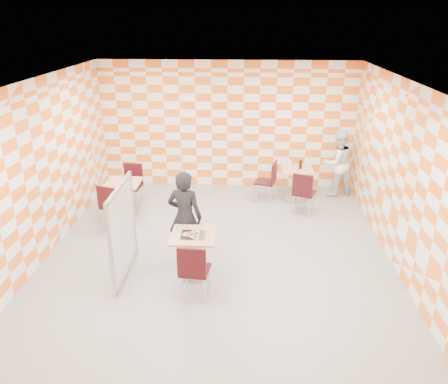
# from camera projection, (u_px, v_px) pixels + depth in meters

# --- Properties ---
(room_shell) EXTENTS (7.00, 7.00, 7.00)m
(room_shell) POSITION_uv_depth(u_px,v_px,m) (219.00, 166.00, 7.60)
(room_shell) COLOR gray
(room_shell) RESTS_ON ground
(main_table) EXTENTS (0.70, 0.70, 0.75)m
(main_table) POSITION_uv_depth(u_px,v_px,m) (194.00, 248.00, 6.92)
(main_table) COLOR tan
(main_table) RESTS_ON ground
(second_table) EXTENTS (0.70, 0.70, 0.75)m
(second_table) POSITION_uv_depth(u_px,v_px,m) (296.00, 179.00, 9.83)
(second_table) COLOR tan
(second_table) RESTS_ON ground
(empty_table) EXTENTS (0.70, 0.70, 0.75)m
(empty_table) POSITION_uv_depth(u_px,v_px,m) (124.00, 193.00, 9.05)
(empty_table) COLOR tan
(empty_table) RESTS_ON ground
(chair_main_front) EXTENTS (0.46, 0.47, 0.92)m
(chair_main_front) POSITION_uv_depth(u_px,v_px,m) (194.00, 268.00, 6.31)
(chair_main_front) COLOR black
(chair_main_front) RESTS_ON ground
(chair_second_front) EXTENTS (0.55, 0.56, 0.92)m
(chair_second_front) POSITION_uv_depth(u_px,v_px,m) (303.00, 190.00, 9.09)
(chair_second_front) COLOR black
(chair_second_front) RESTS_ON ground
(chair_second_side) EXTENTS (0.52, 0.52, 0.92)m
(chair_second_side) POSITION_uv_depth(u_px,v_px,m) (269.00, 178.00, 9.75)
(chair_second_side) COLOR black
(chair_second_side) RESTS_ON ground
(chair_empty_near) EXTENTS (0.54, 0.54, 0.92)m
(chair_empty_near) POSITION_uv_depth(u_px,v_px,m) (111.00, 203.00, 8.47)
(chair_empty_near) COLOR black
(chair_empty_near) RESTS_ON ground
(chair_empty_far) EXTENTS (0.46, 0.47, 0.92)m
(chair_empty_far) POSITION_uv_depth(u_px,v_px,m) (132.00, 181.00, 9.58)
(chair_empty_far) COLOR black
(chair_empty_far) RESTS_ON ground
(partition) EXTENTS (0.08, 1.38, 1.55)m
(partition) POSITION_uv_depth(u_px,v_px,m) (123.00, 231.00, 6.87)
(partition) COLOR white
(partition) RESTS_ON ground
(man_dark) EXTENTS (0.66, 0.50, 1.62)m
(man_dark) POSITION_uv_depth(u_px,v_px,m) (185.00, 217.00, 7.28)
(man_dark) COLOR black
(man_dark) RESTS_ON ground
(man_white) EXTENTS (0.93, 0.84, 1.55)m
(man_white) POSITION_uv_depth(u_px,v_px,m) (337.00, 163.00, 10.02)
(man_white) COLOR white
(man_white) RESTS_ON ground
(pizza_on_foil) EXTENTS (0.40, 0.40, 0.04)m
(pizza_on_foil) POSITION_uv_depth(u_px,v_px,m) (193.00, 234.00, 6.81)
(pizza_on_foil) COLOR silver
(pizza_on_foil) RESTS_ON main_table
(sport_bottle) EXTENTS (0.06, 0.06, 0.20)m
(sport_bottle) POSITION_uv_depth(u_px,v_px,m) (290.00, 162.00, 9.86)
(sport_bottle) COLOR white
(sport_bottle) RESTS_ON second_table
(soda_bottle) EXTENTS (0.07, 0.07, 0.23)m
(soda_bottle) POSITION_uv_depth(u_px,v_px,m) (301.00, 164.00, 9.70)
(soda_bottle) COLOR black
(soda_bottle) RESTS_ON second_table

